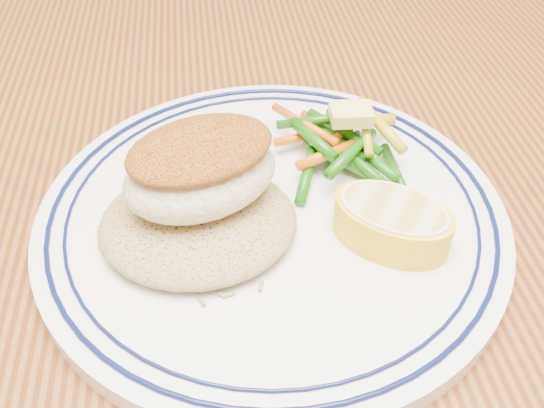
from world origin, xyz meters
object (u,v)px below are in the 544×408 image
at_px(fish_fillet, 201,168).
at_px(vegetable_pile, 343,142).
at_px(lemon_wedge, 392,221).
at_px(plate, 272,216).
at_px(dining_table, 280,273).
at_px(rice_pilaf, 198,219).

relative_size(fish_fillet, vegetable_pile, 1.15).
bearing_deg(lemon_wedge, plate, 152.60).
bearing_deg(dining_table, rice_pilaf, -135.19).
height_order(plate, rice_pilaf, rice_pilaf).
relative_size(dining_table, fish_fillet, 13.67).
bearing_deg(vegetable_pile, fish_fillet, -153.33).
bearing_deg(plate, rice_pilaf, -162.80).
relative_size(vegetable_pile, lemon_wedge, 1.06).
height_order(plate, lemon_wedge, lemon_wedge).
bearing_deg(lemon_wedge, dining_table, 124.74).
bearing_deg(vegetable_pile, rice_pilaf, -148.92).
bearing_deg(vegetable_pile, lemon_wedge, -81.53).
bearing_deg(rice_pilaf, plate, 17.20).
relative_size(plate, rice_pilaf, 2.49).
xyz_separation_m(rice_pilaf, lemon_wedge, (0.11, -0.02, 0.00)).
height_order(plate, fish_fillet, fish_fillet).
bearing_deg(fish_fillet, plate, 2.77).
xyz_separation_m(rice_pilaf, fish_fillet, (0.00, 0.01, 0.03)).
distance_m(plate, vegetable_pile, 0.07).
bearing_deg(dining_table, vegetable_pile, 3.49).
bearing_deg(lemon_wedge, rice_pilaf, 169.91).
bearing_deg(rice_pilaf, fish_fillet, 70.48).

